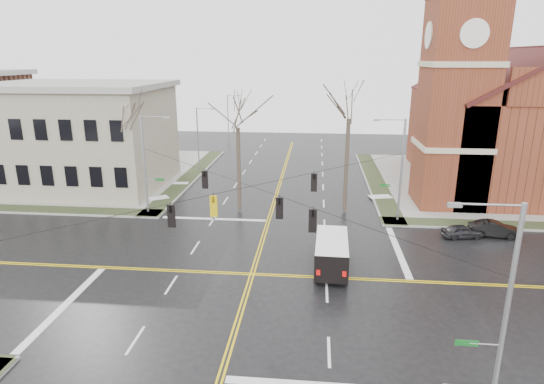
# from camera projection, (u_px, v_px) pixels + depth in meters

# --- Properties ---
(ground) EXTENTS (120.00, 120.00, 0.00)m
(ground) POSITION_uv_depth(u_px,v_px,m) (252.00, 274.00, 30.75)
(ground) COLOR black
(ground) RESTS_ON ground
(sidewalks) EXTENTS (80.00, 80.00, 0.17)m
(sidewalks) POSITION_uv_depth(u_px,v_px,m) (252.00, 273.00, 30.73)
(sidewalks) COLOR gray
(sidewalks) RESTS_ON ground
(road_markings) EXTENTS (100.00, 100.00, 0.01)m
(road_markings) POSITION_uv_depth(u_px,v_px,m) (252.00, 274.00, 30.75)
(road_markings) COLOR gold
(road_markings) RESTS_ON ground
(church) EXTENTS (24.28, 27.48, 27.50)m
(church) POSITION_uv_depth(u_px,v_px,m) (507.00, 111.00, 49.66)
(church) COLOR brown
(church) RESTS_ON ground
(civic_building_a) EXTENTS (18.00, 14.00, 11.00)m
(civic_building_a) POSITION_uv_depth(u_px,v_px,m) (80.00, 138.00, 50.31)
(civic_building_a) COLOR gray
(civic_building_a) RESTS_ON ground
(signal_pole_ne) EXTENTS (2.75, 0.22, 9.00)m
(signal_pole_ne) POSITION_uv_depth(u_px,v_px,m) (400.00, 167.00, 39.24)
(signal_pole_ne) COLOR gray
(signal_pole_ne) RESTS_ON ground
(signal_pole_nw) EXTENTS (2.75, 0.22, 9.00)m
(signal_pole_nw) POSITION_uv_depth(u_px,v_px,m) (146.00, 162.00, 41.36)
(signal_pole_nw) COLOR gray
(signal_pole_nw) RESTS_ON ground
(signal_pole_se) EXTENTS (2.75, 0.22, 9.00)m
(signal_pole_se) POSITION_uv_depth(u_px,v_px,m) (502.00, 308.00, 17.31)
(signal_pole_se) COLOR gray
(signal_pole_se) RESTS_ON ground
(span_wires) EXTENTS (23.02, 23.02, 0.03)m
(span_wires) POSITION_uv_depth(u_px,v_px,m) (251.00, 186.00, 28.98)
(span_wires) COLOR black
(span_wires) RESTS_ON ground
(traffic_signals) EXTENTS (8.21, 8.26, 1.30)m
(traffic_signals) POSITION_uv_depth(u_px,v_px,m) (250.00, 201.00, 28.56)
(traffic_signals) COLOR black
(traffic_signals) RESTS_ON ground
(streetlight_north_a) EXTENTS (2.30, 0.20, 8.00)m
(streetlight_north_a) POSITION_uv_depth(u_px,v_px,m) (199.00, 137.00, 57.18)
(streetlight_north_a) COLOR gray
(streetlight_north_a) RESTS_ON ground
(streetlight_north_b) EXTENTS (2.30, 0.20, 8.00)m
(streetlight_north_b) POSITION_uv_depth(u_px,v_px,m) (229.00, 117.00, 76.25)
(streetlight_north_b) COLOR gray
(streetlight_north_b) RESTS_ON ground
(cargo_van) EXTENTS (2.38, 5.73, 2.15)m
(cargo_van) POSITION_uv_depth(u_px,v_px,m) (332.00, 250.00, 31.44)
(cargo_van) COLOR white
(cargo_van) RESTS_ON ground
(parked_car_a) EXTENTS (3.38, 1.85, 1.09)m
(parked_car_a) POSITION_uv_depth(u_px,v_px,m) (462.00, 231.00, 36.82)
(parked_car_a) COLOR black
(parked_car_a) RESTS_ON ground
(parked_car_b) EXTENTS (4.03, 1.73, 1.29)m
(parked_car_b) POSITION_uv_depth(u_px,v_px,m) (494.00, 229.00, 37.02)
(parked_car_b) COLOR black
(parked_car_b) RESTS_ON ground
(tree_nw_far) EXTENTS (4.00, 4.00, 11.56)m
(tree_nw_far) POSITION_uv_depth(u_px,v_px,m) (133.00, 120.00, 43.12)
(tree_nw_far) COLOR #352A22
(tree_nw_far) RESTS_ON ground
(tree_nw_near) EXTENTS (4.00, 4.00, 11.76)m
(tree_nw_near) POSITION_uv_depth(u_px,v_px,m) (238.00, 122.00, 40.83)
(tree_nw_near) COLOR #352A22
(tree_nw_near) RESTS_ON ground
(tree_ne) EXTENTS (4.00, 4.00, 12.98)m
(tree_ne) POSITION_uv_depth(u_px,v_px,m) (349.00, 112.00, 40.45)
(tree_ne) COLOR #352A22
(tree_ne) RESTS_ON ground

